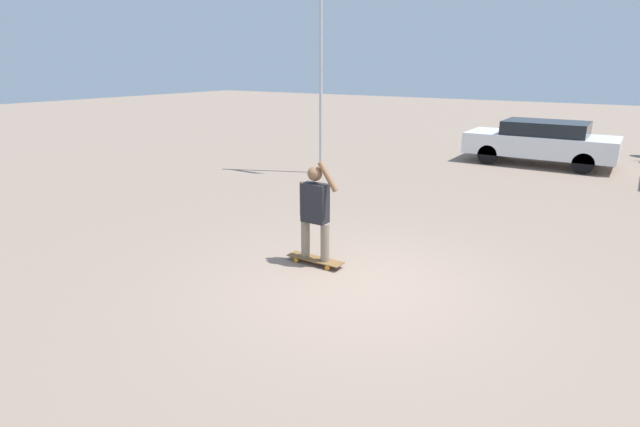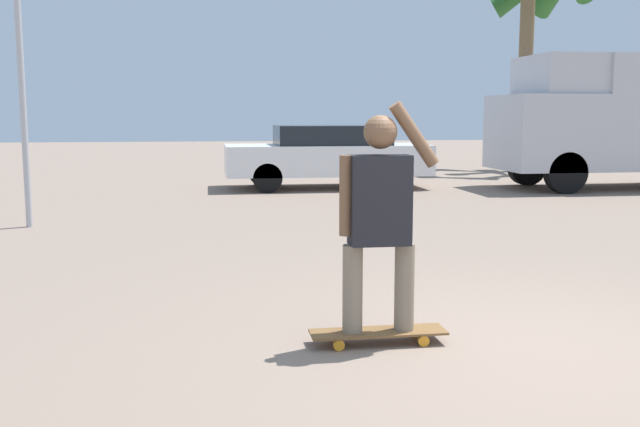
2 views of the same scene
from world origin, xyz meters
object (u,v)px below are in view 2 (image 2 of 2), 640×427
at_px(parked_car_white, 327,154).
at_px(person_skateboarder, 379,211).
at_px(camper_van, 623,116).
at_px(skateboard, 378,333).

bearing_deg(parked_car_white, person_skateboarder, -97.59).
bearing_deg(camper_van, parked_car_white, 171.08).
bearing_deg(skateboard, person_skateboarder, 180.00).
bearing_deg(person_skateboarder, parked_car_white, 82.41).
bearing_deg(skateboard, parked_car_white, 82.41).
relative_size(person_skateboarder, camper_van, 0.30).
relative_size(skateboard, person_skateboarder, 0.60).
height_order(person_skateboarder, parked_car_white, person_skateboarder).
xyz_separation_m(camper_van, parked_car_white, (-6.42, 1.01, -0.83)).
relative_size(skateboard, parked_car_white, 0.22).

